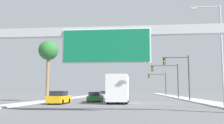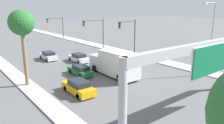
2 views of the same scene
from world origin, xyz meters
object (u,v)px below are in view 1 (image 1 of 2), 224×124
at_px(traffic_light_mid_block, 169,75).
at_px(car_far_center, 105,95).
at_px(car_near_center, 59,98).
at_px(sign_gantry, 106,44).
at_px(traffic_light_near_intersection, 181,71).
at_px(traffic_light_far_intersection, 160,80).
at_px(car_near_left, 123,96).
at_px(street_lamp_right, 218,47).
at_px(truck_box_primary, 119,89).
at_px(palm_tree_background, 48,52).
at_px(car_far_left, 95,97).

bearing_deg(traffic_light_mid_block, car_far_center, -169.09).
bearing_deg(car_far_center, car_near_center, -101.70).
bearing_deg(sign_gantry, car_far_center, 97.19).
height_order(car_near_center, traffic_light_near_intersection, traffic_light_near_intersection).
relative_size(car_far_center, traffic_light_far_intersection, 0.70).
bearing_deg(car_near_left, street_lamp_right, -60.35).
xyz_separation_m(car_near_center, street_lamp_right, (17.03, -5.31, 5.03)).
bearing_deg(truck_box_primary, car_near_center, -161.32).
distance_m(traffic_light_far_intersection, palm_tree_background, 38.66).
height_order(car_near_left, traffic_light_near_intersection, traffic_light_near_intersection).
distance_m(sign_gantry, street_lamp_right, 11.47).
height_order(car_far_center, truck_box_primary, truck_box_primary).
xyz_separation_m(car_near_left, truck_box_primary, (0.00, -9.93, 1.08)).
distance_m(car_far_center, car_far_left, 11.31).
distance_m(traffic_light_mid_block, street_lamp_right, 24.62).
xyz_separation_m(sign_gantry, car_near_left, (0.00, 23.14, -4.48)).
bearing_deg(car_near_center, truck_box_primary, 18.68).
xyz_separation_m(car_far_center, car_near_center, (-3.50, -16.90, 0.03)).
bearing_deg(car_near_center, car_far_left, 57.97).
bearing_deg(palm_tree_background, street_lamp_right, -28.41).
height_order(sign_gantry, traffic_light_near_intersection, traffic_light_near_intersection).
bearing_deg(sign_gantry, traffic_light_mid_block, 74.09).
xyz_separation_m(car_far_center, car_near_left, (3.50, -4.61, -0.01)).
relative_size(car_far_left, truck_box_primary, 0.53).
xyz_separation_m(car_far_left, truck_box_primary, (3.50, -3.23, 1.10)).
bearing_deg(car_near_left, car_near_center, -119.65).
height_order(car_near_left, street_lamp_right, street_lamp_right).
bearing_deg(traffic_light_near_intersection, traffic_light_mid_block, 92.78).
relative_size(sign_gantry, truck_box_primary, 2.42).
bearing_deg(traffic_light_mid_block, car_near_center, -129.01).
bearing_deg(car_near_left, traffic_light_mid_block, 38.96).
distance_m(car_far_left, traffic_light_near_intersection, 13.66).
bearing_deg(palm_tree_background, car_near_center, -58.20).
distance_m(car_far_left, truck_box_primary, 4.89).
xyz_separation_m(car_far_center, traffic_light_mid_block, (12.08, 2.33, 3.83)).
distance_m(car_near_left, traffic_light_far_intersection, 28.51).
height_order(car_far_center, car_near_left, car_far_center).
bearing_deg(traffic_light_mid_block, sign_gantry, -105.91).
bearing_deg(car_far_center, traffic_light_mid_block, 10.91).
distance_m(car_near_left, traffic_light_mid_block, 11.68).
height_order(car_far_left, palm_tree_background, palm_tree_background).
height_order(car_near_center, truck_box_primary, truck_box_primary).
height_order(car_far_left, traffic_light_mid_block, traffic_light_mid_block).
distance_m(car_near_center, car_far_left, 6.60).
relative_size(truck_box_primary, traffic_light_far_intersection, 1.36).
xyz_separation_m(truck_box_primary, traffic_light_mid_block, (8.58, 16.86, 2.76)).
bearing_deg(car_far_left, traffic_light_far_intersection, 70.15).
bearing_deg(traffic_light_near_intersection, car_near_left, 161.31).
bearing_deg(car_near_center, traffic_light_near_intersection, 29.89).
xyz_separation_m(car_far_center, traffic_light_near_intersection, (12.56, -7.67, 3.90)).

